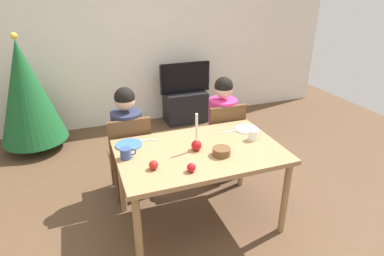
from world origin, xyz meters
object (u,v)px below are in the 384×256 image
(plate_left, at_px, (129,145))
(apple_near_candle, at_px, (191,167))
(mug_left, at_px, (126,153))
(mug_right, at_px, (254,135))
(chair_left, at_px, (130,152))
(tv, at_px, (185,78))
(dining_table, at_px, (200,158))
(chair_right, at_px, (223,137))
(apple_by_left_plate, at_px, (154,165))
(candle_centerpiece, at_px, (196,143))
(person_left_child, at_px, (129,145))
(plate_right, at_px, (246,129))
(bowl_walnuts, at_px, (221,152))
(christmas_tree, at_px, (26,92))
(person_right_child, at_px, (222,131))
(tv_stand, at_px, (185,107))

(plate_left, height_order, apple_near_candle, apple_near_candle)
(mug_left, relative_size, mug_right, 1.04)
(chair_left, bearing_deg, tv, 55.45)
(dining_table, distance_m, mug_left, 0.63)
(chair_right, height_order, apple_by_left_plate, chair_right)
(apple_by_left_plate, bearing_deg, candle_centerpiece, 22.69)
(person_left_child, bearing_deg, apple_near_candle, -71.07)
(plate_left, xyz_separation_m, plate_right, (1.13, -0.06, 0.00))
(person_left_child, relative_size, apple_near_candle, 16.71)
(mug_left, bearing_deg, candle_centerpiece, -6.32)
(mug_left, height_order, bowl_walnuts, mug_left)
(chair_left, xyz_separation_m, chair_right, (1.02, 0.00, 0.00))
(tv, bearing_deg, christmas_tree, -174.47)
(candle_centerpiece, height_order, apple_by_left_plate, candle_centerpiece)
(candle_centerpiece, bearing_deg, christmas_tree, 125.60)
(candle_centerpiece, distance_m, plate_left, 0.60)
(plate_left, relative_size, apple_by_left_plate, 3.21)
(person_right_child, distance_m, christmas_tree, 2.50)
(candle_centerpiece, bearing_deg, tv_stand, 73.30)
(candle_centerpiece, height_order, plate_right, candle_centerpiece)
(mug_right, xyz_separation_m, bowl_walnuts, (-0.39, -0.16, -0.02))
(tv, distance_m, bowl_walnuts, 2.50)
(person_right_child, relative_size, christmas_tree, 0.77)
(tv_stand, bearing_deg, plate_left, -121.17)
(plate_right, bearing_deg, apple_near_candle, -145.31)
(chair_left, bearing_deg, christmas_tree, 124.28)
(chair_left, xyz_separation_m, candle_centerpiece, (0.48, -0.60, 0.31))
(dining_table, bearing_deg, plate_right, 21.97)
(person_left_child, height_order, tv_stand, person_left_child)
(person_left_child, bearing_deg, candle_centerpiece, -52.78)
(person_left_child, xyz_separation_m, plate_left, (-0.05, -0.34, 0.19))
(christmas_tree, distance_m, apple_near_candle, 2.73)
(chair_right, height_order, tv, tv)
(plate_right, relative_size, apple_by_left_plate, 3.10)
(person_left_child, xyz_separation_m, apple_by_left_plate, (0.06, -0.80, 0.22))
(candle_centerpiece, relative_size, plate_left, 1.43)
(chair_left, height_order, christmas_tree, christmas_tree)
(plate_right, distance_m, apple_near_candle, 0.93)
(tv, relative_size, apple_by_left_plate, 10.85)
(chair_right, relative_size, bowl_walnuts, 6.00)
(chair_left, height_order, person_right_child, person_right_child)
(plate_right, distance_m, bowl_walnuts, 0.58)
(plate_left, bearing_deg, person_left_child, 82.31)
(plate_left, height_order, bowl_walnuts, bowl_walnuts)
(plate_left, height_order, mug_right, mug_right)
(plate_right, bearing_deg, mug_right, -103.19)
(person_right_child, height_order, mug_right, person_right_child)
(christmas_tree, relative_size, candle_centerpiece, 4.53)
(chair_right, relative_size, tv, 1.14)
(dining_table, bearing_deg, apple_near_candle, -122.38)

